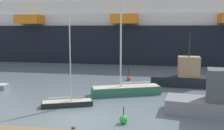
{
  "coord_description": "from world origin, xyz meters",
  "views": [
    {
      "loc": [
        4.26,
        -16.92,
        6.52
      ],
      "look_at": [
        0.0,
        15.22,
        1.73
      ],
      "focal_mm": 40.55,
      "sensor_mm": 36.0,
      "label": 1
    }
  ],
  "objects": [
    {
      "name": "fishing_boat_0",
      "position": [
        10.14,
        2.22,
        1.22
      ],
      "size": [
        8.45,
        4.02,
        6.34
      ],
      "rotation": [
        0.0,
        0.0,
        -0.19
      ],
      "color": "gray",
      "rests_on": "ground_plane"
    },
    {
      "name": "sailboat_0",
      "position": [
        2.43,
        7.2,
        0.6
      ],
      "size": [
        6.88,
        3.68,
        11.31
      ],
      "rotation": [
        0.0,
        0.0,
        3.47
      ],
      "color": "#2D6B51",
      "rests_on": "ground_plane"
    },
    {
      "name": "channel_buoy_1",
      "position": [
        2.87,
        -0.38,
        0.3
      ],
      "size": [
        0.59,
        0.59,
        1.19
      ],
      "color": "green",
      "rests_on": "ground_plane"
    },
    {
      "name": "cruise_ship",
      "position": [
        0.9,
        36.03,
        7.87
      ],
      "size": [
        126.04,
        24.42,
        24.44
      ],
      "rotation": [
        0.0,
        0.0,
        -0.05
      ],
      "color": "black",
      "rests_on": "ground_plane"
    },
    {
      "name": "sailboat_3",
      "position": [
        -2.14,
        2.89,
        0.39
      ],
      "size": [
        4.31,
        2.34,
        8.34
      ],
      "rotation": [
        0.0,
        0.0,
        0.33
      ],
      "color": "black",
      "rests_on": "ground_plane"
    },
    {
      "name": "fishing_boat_1",
      "position": [
        8.83,
        11.79,
        1.11
      ],
      "size": [
        7.58,
        2.63,
        5.97
      ],
      "rotation": [
        0.0,
        0.0,
        -0.06
      ],
      "color": "black",
      "rests_on": "ground_plane"
    },
    {
      "name": "channel_buoy_2",
      "position": [
        2.24,
        14.04,
        0.27
      ],
      "size": [
        0.51,
        0.51,
        1.45
      ],
      "color": "red",
      "rests_on": "ground_plane"
    },
    {
      "name": "ground_plane",
      "position": [
        0.0,
        0.0,
        0.0
      ],
      "size": [
        600.0,
        600.0,
        0.0
      ],
      "primitive_type": "plane",
      "color": "slate"
    }
  ]
}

